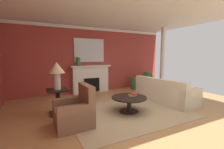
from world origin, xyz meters
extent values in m
plane|color=tan|center=(0.00, 0.00, 0.00)|extent=(8.81, 8.81, 0.00)
cube|color=#9E3833|center=(0.00, 3.28, 1.44)|extent=(7.38, 0.12, 2.88)
cube|color=white|center=(0.00, 0.30, 2.91)|extent=(7.38, 7.04, 0.06)
cube|color=white|center=(0.00, 3.20, 2.80)|extent=(7.38, 0.08, 0.12)
cube|color=tan|center=(-0.01, 0.22, 0.01)|extent=(3.42, 2.55, 0.01)
cube|color=white|center=(-0.16, 3.07, 0.57)|extent=(1.60, 0.25, 1.14)
cube|color=black|center=(-0.16, 3.05, 0.35)|extent=(0.70, 0.26, 0.60)
cube|color=white|center=(-0.16, 3.04, 1.17)|extent=(1.80, 0.35, 0.06)
cube|color=silver|center=(-0.16, 3.19, 1.86)|extent=(1.35, 0.04, 1.01)
cube|color=beige|center=(1.68, 0.49, 0.23)|extent=(1.09, 2.17, 0.45)
cube|color=beige|center=(1.33, 0.46, 0.65)|extent=(0.39, 2.11, 0.40)
cube|color=beige|center=(1.77, -0.45, 0.31)|extent=(0.91, 0.28, 0.62)
cube|color=beige|center=(1.60, 1.44, 0.31)|extent=(0.91, 0.28, 0.62)
cube|color=brown|center=(-1.66, 0.03, 0.22)|extent=(0.80, 0.80, 0.44)
cube|color=brown|center=(-1.34, 0.03, 0.70)|extent=(0.16, 0.80, 0.51)
cube|color=brown|center=(-1.66, 0.36, 0.30)|extent=(0.80, 0.14, 0.60)
cube|color=brown|center=(-1.66, -0.30, 0.30)|extent=(0.80, 0.14, 0.60)
cylinder|color=black|center=(-0.01, 0.22, 0.43)|extent=(1.00, 1.00, 0.04)
cylinder|color=black|center=(-0.01, 0.22, 0.21)|extent=(0.12, 0.12, 0.41)
cylinder|color=black|center=(-0.01, 0.22, 0.01)|extent=(0.56, 0.56, 0.03)
cube|color=black|center=(-1.85, 0.99, 0.68)|extent=(0.56, 0.56, 0.04)
cube|color=black|center=(-1.85, 0.99, 0.33)|extent=(0.10, 0.10, 0.66)
cube|color=black|center=(-1.85, 0.99, 0.02)|extent=(0.45, 0.45, 0.04)
cylinder|color=beige|center=(-1.85, 0.99, 0.92)|extent=(0.18, 0.18, 0.45)
cone|color=#C6B284|center=(-1.85, 0.99, 1.30)|extent=(0.44, 0.44, 0.30)
cylinder|color=#33703D|center=(1.98, 2.77, 0.28)|extent=(0.36, 0.36, 0.56)
cylinder|color=#33703D|center=(-0.71, 3.02, 1.38)|extent=(0.16, 0.16, 0.35)
cube|color=tan|center=(0.12, 0.24, 0.48)|extent=(0.24, 0.17, 0.05)
cube|color=maroon|center=(0.16, 0.21, 0.52)|extent=(0.25, 0.17, 0.04)
cylinder|color=#333333|center=(2.58, 2.55, 0.15)|extent=(0.32, 0.32, 0.30)
sphere|color=#28602D|center=(2.58, 2.55, 0.55)|extent=(0.56, 0.56, 0.56)
cylinder|color=white|center=(2.99, 2.00, 1.44)|extent=(0.20, 0.20, 2.88)
camera|label=1|loc=(-2.44, -3.43, 1.61)|focal=25.05mm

